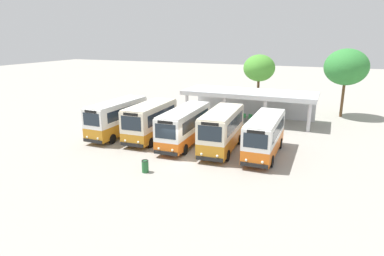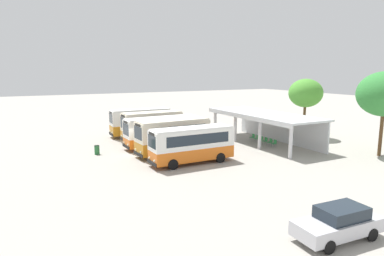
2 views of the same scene
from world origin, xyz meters
TOP-DOWN VIEW (x-y plane):
  - ground_plane at (0.00, 0.00)m, footprint 180.00×180.00m
  - city_bus_nearest_orange at (-8.21, 3.29)m, footprint 2.34×7.52m
  - city_bus_second_in_row at (-4.68, 3.46)m, footprint 2.59×7.00m
  - city_bus_middle_cream at (-1.16, 3.30)m, footprint 2.47×8.16m
  - city_bus_fourth_amber at (2.37, 2.96)m, footprint 2.67×7.34m
  - city_bus_fifth_blue at (5.90, 3.19)m, footprint 2.29×7.58m
  - parked_car_flank at (21.06, 3.32)m, footprint 2.00×4.53m
  - terminal_canopy at (1.96, 14.76)m, footprint 14.69×5.40m
  - waiting_chair_end_by_column at (0.82, 13.69)m, footprint 0.46×0.46m
  - waiting_chair_second_from_end at (1.56, 13.69)m, footprint 0.46×0.46m
  - waiting_chair_middle_seat at (2.29, 13.68)m, footprint 0.46×0.46m
  - waiting_chair_fourth_seat at (3.03, 13.70)m, footprint 0.46×0.46m
  - waiting_chair_fifth_seat at (3.77, 13.74)m, footprint 0.46×0.46m
  - waiting_chair_far_end_seat at (4.50, 13.71)m, footprint 0.46×0.46m
  - roadside_tree_behind_canopy at (1.56, 20.86)m, footprint 4.03×4.03m
  - litter_bin_apron at (-1.17, -3.55)m, footprint 0.49×0.49m

SIDE VIEW (x-z plane):
  - ground_plane at x=0.00m, z-range 0.00..0.00m
  - litter_bin_apron at x=-1.17m, z-range 0.01..0.91m
  - waiting_chair_end_by_column at x=0.82m, z-range 0.09..0.95m
  - waiting_chair_second_from_end at x=1.56m, z-range 0.09..0.95m
  - waiting_chair_middle_seat at x=2.29m, z-range 0.09..0.95m
  - waiting_chair_fourth_seat at x=3.03m, z-range 0.09..0.95m
  - waiting_chair_fifth_seat at x=3.77m, z-range 0.09..0.95m
  - waiting_chair_far_end_seat at x=4.50m, z-range 0.09..0.95m
  - parked_car_flank at x=21.06m, z-range 0.02..1.64m
  - city_bus_fifth_blue at x=5.90m, z-range 0.17..3.37m
  - city_bus_middle_cream at x=-1.16m, z-range 0.17..3.41m
  - city_bus_second_in_row at x=-4.68m, z-range 0.17..3.55m
  - city_bus_nearest_orange at x=-8.21m, z-range 0.17..3.56m
  - city_bus_fourth_amber at x=2.37m, z-range 0.17..3.63m
  - terminal_canopy at x=1.96m, z-range 0.92..4.32m
  - roadside_tree_behind_canopy at x=1.56m, z-range 1.82..8.92m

